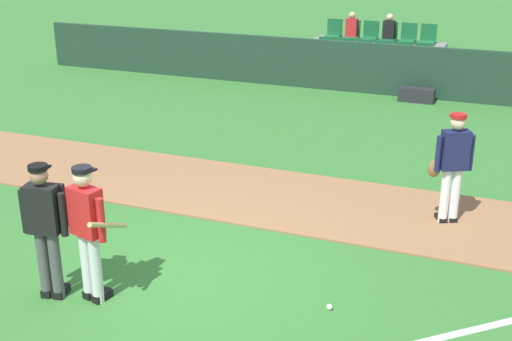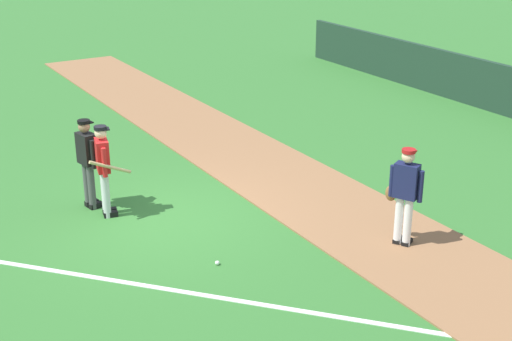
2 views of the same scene
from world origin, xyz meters
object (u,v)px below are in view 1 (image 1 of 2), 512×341
object	(u,v)px
equipment_bag	(416,95)
batter_red_jersey	(88,229)
baseball	(329,307)
runner_navy_jersey	(452,165)
umpire_home_plate	(46,224)

from	to	relation	value
equipment_bag	batter_red_jersey	bearing A→B (deg)	-101.18
batter_red_jersey	baseball	xyz separation A→B (m)	(2.77, 0.85, -0.93)
equipment_bag	baseball	bearing A→B (deg)	-86.82
runner_navy_jersey	baseball	bearing A→B (deg)	-108.56
umpire_home_plate	runner_navy_jersey	world-z (taller)	same
baseball	equipment_bag	world-z (taller)	equipment_bag
umpire_home_plate	batter_red_jersey	bearing A→B (deg)	12.53
umpire_home_plate	equipment_bag	distance (m)	11.59
batter_red_jersey	umpire_home_plate	distance (m)	0.54
baseball	equipment_bag	distance (m)	10.29
batter_red_jersey	umpire_home_plate	world-z (taller)	same
batter_red_jersey	baseball	distance (m)	3.04
batter_red_jersey	runner_navy_jersey	bearing A→B (deg)	45.73
umpire_home_plate	equipment_bag	xyz separation A→B (m)	(2.72, 11.23, -0.82)
umpire_home_plate	runner_navy_jersey	size ratio (longest dim) A/B	1.00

